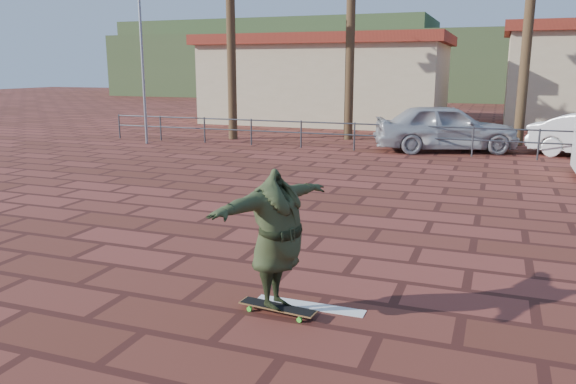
# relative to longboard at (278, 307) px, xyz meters

# --- Properties ---
(ground) EXTENTS (120.00, 120.00, 0.00)m
(ground) POSITION_rel_longboard_xyz_m (-0.41, 1.54, -0.08)
(ground) COLOR brown
(ground) RESTS_ON ground
(paint_stripe) EXTENTS (1.40, 0.22, 0.01)m
(paint_stripe) POSITION_rel_longboard_xyz_m (0.29, 0.34, -0.08)
(paint_stripe) COLOR white
(paint_stripe) RESTS_ON ground
(guardrail) EXTENTS (24.06, 0.06, 1.00)m
(guardrail) POSITION_rel_longboard_xyz_m (-0.41, 13.54, 0.60)
(guardrail) COLOR #47494F
(guardrail) RESTS_ON ground
(flagpole) EXTENTS (1.30, 0.10, 8.00)m
(flagpole) POSITION_rel_longboard_xyz_m (-10.28, 12.54, 4.56)
(flagpole) COLOR gray
(flagpole) RESTS_ON ground
(building_west) EXTENTS (12.60, 7.60, 4.50)m
(building_west) POSITION_rel_longboard_xyz_m (-6.41, 23.54, 2.20)
(building_west) COLOR beige
(building_west) RESTS_ON ground
(hill_front) EXTENTS (70.00, 18.00, 6.00)m
(hill_front) POSITION_rel_longboard_xyz_m (-0.41, 51.54, 2.92)
(hill_front) COLOR #384C28
(hill_front) RESTS_ON ground
(hill_back) EXTENTS (35.00, 14.00, 8.00)m
(hill_back) POSITION_rel_longboard_xyz_m (-22.41, 57.54, 3.92)
(hill_back) COLOR #384C28
(hill_back) RESTS_ON ground
(longboard) EXTENTS (0.99, 0.31, 0.10)m
(longboard) POSITION_rel_longboard_xyz_m (0.00, 0.00, 0.00)
(longboard) COLOR olive
(longboard) RESTS_ON ground
(skateboarder) EXTENTS (1.14, 2.14, 1.68)m
(skateboarder) POSITION_rel_longboard_xyz_m (-0.00, 0.00, 0.86)
(skateboarder) COLOR #2E381E
(skateboarder) RESTS_ON longboard
(car_silver) EXTENTS (5.27, 3.44, 1.67)m
(car_silver) POSITION_rel_longboard_xyz_m (0.61, 14.54, 0.76)
(car_silver) COLOR #ADB0B4
(car_silver) RESTS_ON ground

